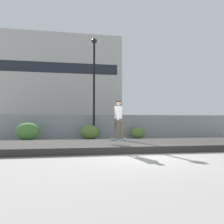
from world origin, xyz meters
TOP-DOWN VIEW (x-y plane):
  - ground_plane at (0.00, 0.00)m, footprint 120.00×120.00m
  - gravel_berm at (0.00, 2.32)m, footprint 16.52×3.72m
  - skateboard at (-0.68, 1.15)m, footprint 0.79×0.57m
  - skater at (-0.68, 1.15)m, footprint 0.67×0.62m
  - chain_fence at (0.00, 8.52)m, footprint 20.44×0.06m
  - street_lamp at (-1.28, 7.98)m, footprint 0.44×0.44m
  - parked_car_near at (-3.65, 11.60)m, footprint 4.50×2.14m
  - library_building at (-7.57, 46.50)m, footprint 30.77×11.77m
  - shrub_left at (-5.90, 7.32)m, footprint 1.58×1.29m
  - shrub_center at (-1.58, 7.75)m, footprint 1.37×1.12m
  - shrub_right at (2.13, 7.79)m, footprint 1.11×0.91m

SIDE VIEW (x-z plane):
  - ground_plane at x=0.00m, z-range 0.00..0.00m
  - gravel_berm at x=0.00m, z-range 0.00..0.29m
  - shrub_right at x=2.13m, z-range 0.00..0.86m
  - skateboard at x=-0.68m, z-range 0.44..0.51m
  - shrub_center at x=-1.58m, z-range 0.00..1.06m
  - shrub_left at x=-5.90m, z-range 0.00..1.22m
  - parked_car_near at x=-3.65m, z-range 0.01..1.67m
  - chain_fence at x=0.00m, z-range 0.01..1.86m
  - skater at x=-0.68m, z-range 0.61..2.33m
  - street_lamp at x=-1.28m, z-range 0.86..8.64m
  - library_building at x=-7.57m, z-range 0.00..22.70m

